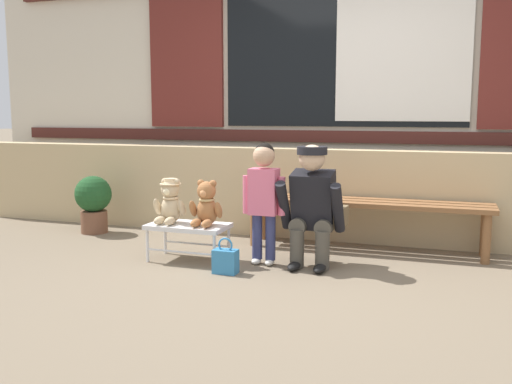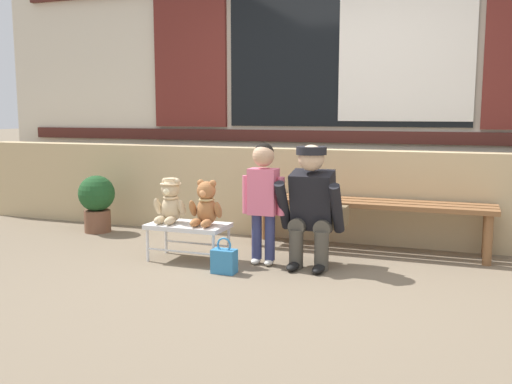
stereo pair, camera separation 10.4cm
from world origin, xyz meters
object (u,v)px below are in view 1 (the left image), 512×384
(wooden_bench_long, at_px, (366,208))
(child_standing, at_px, (264,190))
(adult_crouching, at_px, (314,205))
(small_display_bench, at_px, (188,228))
(teddy_bear_plain, at_px, (206,205))
(potted_plant, at_px, (93,201))
(handbag_on_ground, at_px, (226,261))
(teddy_bear_with_hat, at_px, (170,202))

(wooden_bench_long, height_order, child_standing, child_standing)
(adult_crouching, bearing_deg, small_display_bench, -170.40)
(small_display_bench, bearing_deg, teddy_bear_plain, 0.51)
(small_display_bench, height_order, potted_plant, potted_plant)
(handbag_on_ground, bearing_deg, wooden_bench_long, 50.36)
(small_display_bench, relative_size, handbag_on_ground, 2.35)
(potted_plant, bearing_deg, adult_crouching, -12.06)
(teddy_bear_with_hat, height_order, adult_crouching, adult_crouching)
(small_display_bench, bearing_deg, adult_crouching, 9.60)
(child_standing, relative_size, potted_plant, 1.68)
(teddy_bear_plain, xyz_separation_m, adult_crouching, (0.83, 0.17, 0.02))
(teddy_bear_with_hat, bearing_deg, adult_crouching, 8.19)
(child_standing, xyz_separation_m, adult_crouching, (0.38, 0.08, -0.11))
(small_display_bench, height_order, child_standing, child_standing)
(teddy_bear_with_hat, distance_m, teddy_bear_plain, 0.32)
(child_standing, relative_size, adult_crouching, 1.01)
(teddy_bear_with_hat, relative_size, potted_plant, 0.64)
(adult_crouching, bearing_deg, potted_plant, 167.94)
(wooden_bench_long, distance_m, child_standing, 1.02)
(small_display_bench, xyz_separation_m, teddy_bear_plain, (0.16, 0.00, 0.20))
(wooden_bench_long, relative_size, handbag_on_ground, 7.72)
(teddy_bear_plain, bearing_deg, potted_plant, 156.25)
(wooden_bench_long, bearing_deg, child_standing, -133.71)
(teddy_bear_with_hat, xyz_separation_m, child_standing, (0.77, 0.09, 0.12))
(wooden_bench_long, relative_size, potted_plant, 3.68)
(potted_plant, bearing_deg, child_standing, -16.33)
(teddy_bear_with_hat, distance_m, potted_plant, 1.38)
(teddy_bear_with_hat, height_order, teddy_bear_plain, same)
(small_display_bench, height_order, teddy_bear_with_hat, teddy_bear_with_hat)
(handbag_on_ground, distance_m, potted_plant, 2.02)
(teddy_bear_plain, distance_m, potted_plant, 1.67)
(teddy_bear_with_hat, bearing_deg, potted_plant, 150.89)
(small_display_bench, xyz_separation_m, child_standing, (0.61, 0.09, 0.33))
(adult_crouching, bearing_deg, teddy_bear_with_hat, -171.81)
(small_display_bench, distance_m, teddy_bear_plain, 0.25)
(teddy_bear_with_hat, bearing_deg, small_display_bench, -0.77)
(small_display_bench, xyz_separation_m, teddy_bear_with_hat, (-0.16, 0.00, 0.21))
(wooden_bench_long, bearing_deg, teddy_bear_plain, -144.55)
(teddy_bear_plain, relative_size, adult_crouching, 0.38)
(child_standing, xyz_separation_m, handbag_on_ground, (-0.19, -0.34, -0.50))
(wooden_bench_long, xyz_separation_m, small_display_bench, (-1.30, -0.81, -0.11))
(small_display_bench, bearing_deg, wooden_bench_long, 32.01)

